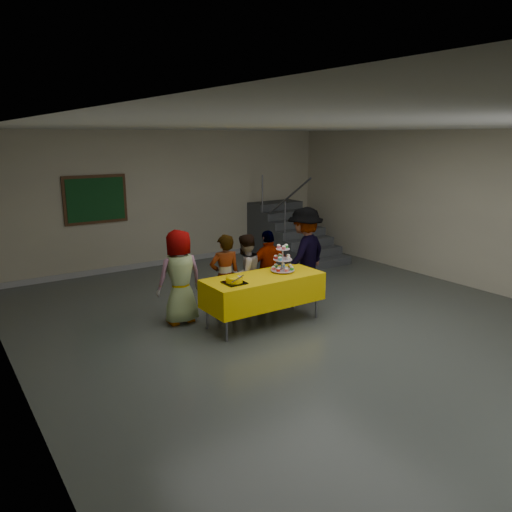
{
  "coord_description": "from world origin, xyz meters",
  "views": [
    {
      "loc": [
        -4.7,
        -5.39,
        2.87
      ],
      "look_at": [
        -0.46,
        0.88,
        1.05
      ],
      "focal_mm": 35.0,
      "sensor_mm": 36.0,
      "label": 1
    }
  ],
  "objects_px": {
    "bake_table": "(263,289)",
    "schoolchild_b": "(225,277)",
    "schoolchild_c": "(245,274)",
    "schoolchild_d": "(269,270)",
    "staircase": "(289,236)",
    "schoolchild_e": "(305,255)",
    "cupcake_stand": "(283,262)",
    "bear_cake": "(234,279)",
    "noticeboard": "(96,199)",
    "schoolchild_a": "(180,277)"
  },
  "relations": [
    {
      "from": "bake_table",
      "to": "schoolchild_b",
      "type": "xyz_separation_m",
      "value": [
        -0.37,
        0.54,
        0.13
      ]
    },
    {
      "from": "schoolchild_d",
      "to": "staircase",
      "type": "distance_m",
      "value": 3.96
    },
    {
      "from": "noticeboard",
      "to": "bake_table",
      "type": "bearing_deg",
      "value": -73.95
    },
    {
      "from": "schoolchild_e",
      "to": "staircase",
      "type": "height_order",
      "value": "staircase"
    },
    {
      "from": "schoolchild_d",
      "to": "noticeboard",
      "type": "distance_m",
      "value": 4.23
    },
    {
      "from": "bear_cake",
      "to": "schoolchild_e",
      "type": "distance_m",
      "value": 1.91
    },
    {
      "from": "cupcake_stand",
      "to": "bear_cake",
      "type": "relative_size",
      "value": 1.24
    },
    {
      "from": "staircase",
      "to": "noticeboard",
      "type": "distance_m",
      "value": 4.61
    },
    {
      "from": "schoolchild_d",
      "to": "schoolchild_c",
      "type": "bearing_deg",
      "value": 0.21
    },
    {
      "from": "bake_table",
      "to": "schoolchild_a",
      "type": "relative_size",
      "value": 1.26
    },
    {
      "from": "cupcake_stand",
      "to": "schoolchild_d",
      "type": "distance_m",
      "value": 0.56
    },
    {
      "from": "cupcake_stand",
      "to": "noticeboard",
      "type": "bearing_deg",
      "value": 111.14
    },
    {
      "from": "schoolchild_b",
      "to": "noticeboard",
      "type": "xyz_separation_m",
      "value": [
        -0.87,
        3.75,
        0.91
      ]
    },
    {
      "from": "schoolchild_b",
      "to": "bear_cake",
      "type": "bearing_deg",
      "value": 82.28
    },
    {
      "from": "schoolchild_b",
      "to": "schoolchild_e",
      "type": "bearing_deg",
      "value": -170.66
    },
    {
      "from": "bake_table",
      "to": "schoolchild_b",
      "type": "distance_m",
      "value": 0.67
    },
    {
      "from": "bear_cake",
      "to": "schoolchild_b",
      "type": "xyz_separation_m",
      "value": [
        0.2,
        0.62,
        -0.14
      ]
    },
    {
      "from": "cupcake_stand",
      "to": "schoolchild_e",
      "type": "distance_m",
      "value": 0.96
    },
    {
      "from": "bear_cake",
      "to": "bake_table",
      "type": "bearing_deg",
      "value": 7.64
    },
    {
      "from": "schoolchild_d",
      "to": "noticeboard",
      "type": "xyz_separation_m",
      "value": [
        -1.72,
        3.75,
        0.92
      ]
    },
    {
      "from": "schoolchild_a",
      "to": "schoolchild_c",
      "type": "relative_size",
      "value": 1.13
    },
    {
      "from": "schoolchild_b",
      "to": "noticeboard",
      "type": "relative_size",
      "value": 1.06
    },
    {
      "from": "schoolchild_a",
      "to": "staircase",
      "type": "relative_size",
      "value": 0.62
    },
    {
      "from": "bear_cake",
      "to": "schoolchild_b",
      "type": "height_order",
      "value": "schoolchild_b"
    },
    {
      "from": "schoolchild_a",
      "to": "staircase",
      "type": "bearing_deg",
      "value": -147.71
    },
    {
      "from": "cupcake_stand",
      "to": "schoolchild_b",
      "type": "distance_m",
      "value": 0.95
    },
    {
      "from": "schoolchild_b",
      "to": "schoolchild_e",
      "type": "distance_m",
      "value": 1.62
    },
    {
      "from": "schoolchild_c",
      "to": "schoolchild_e",
      "type": "relative_size",
      "value": 0.79
    },
    {
      "from": "cupcake_stand",
      "to": "schoolchild_b",
      "type": "bearing_deg",
      "value": 147.36
    },
    {
      "from": "schoolchild_c",
      "to": "bear_cake",
      "type": "bearing_deg",
      "value": 36.14
    },
    {
      "from": "bear_cake",
      "to": "noticeboard",
      "type": "xyz_separation_m",
      "value": [
        -0.66,
        4.36,
        0.77
      ]
    },
    {
      "from": "cupcake_stand",
      "to": "schoolchild_e",
      "type": "relative_size",
      "value": 0.26
    },
    {
      "from": "bake_table",
      "to": "cupcake_stand",
      "type": "distance_m",
      "value": 0.56
    },
    {
      "from": "schoolchild_a",
      "to": "noticeboard",
      "type": "distance_m",
      "value": 3.63
    },
    {
      "from": "staircase",
      "to": "noticeboard",
      "type": "xyz_separation_m",
      "value": [
        -4.4,
        0.84,
        1.11
      ]
    },
    {
      "from": "schoolchild_c",
      "to": "schoolchild_e",
      "type": "xyz_separation_m",
      "value": [
        1.19,
        -0.09,
        0.18
      ]
    },
    {
      "from": "staircase",
      "to": "noticeboard",
      "type": "height_order",
      "value": "noticeboard"
    },
    {
      "from": "schoolchild_e",
      "to": "staircase",
      "type": "bearing_deg",
      "value": -143.82
    },
    {
      "from": "bear_cake",
      "to": "schoolchild_a",
      "type": "xyz_separation_m",
      "value": [
        -0.48,
        0.84,
        -0.08
      ]
    },
    {
      "from": "cupcake_stand",
      "to": "schoolchild_c",
      "type": "height_order",
      "value": "schoolchild_c"
    },
    {
      "from": "schoolchild_a",
      "to": "schoolchild_d",
      "type": "bearing_deg",
      "value": 171.45
    },
    {
      "from": "schoolchild_b",
      "to": "schoolchild_e",
      "type": "relative_size",
      "value": 0.82
    },
    {
      "from": "bear_cake",
      "to": "schoolchild_d",
      "type": "distance_m",
      "value": 1.23
    },
    {
      "from": "noticeboard",
      "to": "bear_cake",
      "type": "bearing_deg",
      "value": -81.35
    },
    {
      "from": "schoolchild_e",
      "to": "staircase",
      "type": "distance_m",
      "value": 3.53
    },
    {
      "from": "cupcake_stand",
      "to": "bear_cake",
      "type": "height_order",
      "value": "cupcake_stand"
    },
    {
      "from": "bake_table",
      "to": "staircase",
      "type": "bearing_deg",
      "value": 47.5
    },
    {
      "from": "schoolchild_b",
      "to": "schoolchild_c",
      "type": "bearing_deg",
      "value": -161.8
    },
    {
      "from": "cupcake_stand",
      "to": "schoolchild_c",
      "type": "relative_size",
      "value": 0.34
    },
    {
      "from": "schoolchild_a",
      "to": "schoolchild_e",
      "type": "distance_m",
      "value": 2.31
    }
  ]
}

